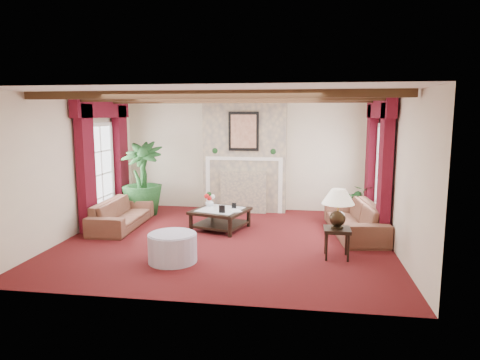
% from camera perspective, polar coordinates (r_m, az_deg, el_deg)
% --- Properties ---
extents(floor, '(6.00, 6.00, 0.00)m').
position_cam_1_polar(floor, '(8.17, -1.83, -7.96)').
color(floor, '#410B10').
rests_on(floor, ground).
extents(ceiling, '(6.00, 6.00, 0.00)m').
position_cam_1_polar(ceiling, '(7.83, -1.93, 11.32)').
color(ceiling, white).
rests_on(ceiling, floor).
extents(back_wall, '(6.00, 0.02, 2.70)m').
position_cam_1_polar(back_wall, '(10.59, 0.81, 3.35)').
color(back_wall, beige).
rests_on(back_wall, ground).
extents(left_wall, '(0.02, 5.50, 2.70)m').
position_cam_1_polar(left_wall, '(8.93, -21.19, 1.74)').
color(left_wall, beige).
rests_on(left_wall, ground).
extents(right_wall, '(0.02, 5.50, 2.70)m').
position_cam_1_polar(right_wall, '(7.92, 20.00, 0.98)').
color(right_wall, beige).
rests_on(right_wall, ground).
extents(ceiling_beams, '(6.00, 3.00, 0.12)m').
position_cam_1_polar(ceiling_beams, '(7.83, -1.92, 10.89)').
color(ceiling_beams, '#352211').
rests_on(ceiling_beams, ceiling).
extents(fireplace, '(2.00, 0.52, 2.70)m').
position_cam_1_polar(fireplace, '(10.35, 0.67, 10.71)').
color(fireplace, tan).
rests_on(fireplace, ground).
extents(french_door_left, '(0.10, 1.10, 2.16)m').
position_cam_1_polar(french_door_left, '(9.74, -18.38, 7.03)').
color(french_door_left, white).
rests_on(french_door_left, ground).
extents(french_door_right, '(0.10, 1.10, 2.16)m').
position_cam_1_polar(french_door_right, '(8.84, 18.80, 6.88)').
color(french_door_right, white).
rests_on(french_door_right, ground).
extents(curtains_left, '(0.20, 2.40, 2.55)m').
position_cam_1_polar(curtains_left, '(9.69, -17.91, 9.54)').
color(curtains_left, '#420813').
rests_on(curtains_left, ground).
extents(curtains_right, '(0.20, 2.40, 2.55)m').
position_cam_1_polar(curtains_right, '(8.82, 18.22, 9.64)').
color(curtains_right, '#420813').
rests_on(curtains_right, ground).
extents(sofa_left, '(1.98, 0.70, 0.76)m').
position_cam_1_polar(sofa_left, '(9.31, -15.53, -3.78)').
color(sofa_left, '#390F15').
rests_on(sofa_left, ground).
extents(sofa_right, '(2.28, 1.14, 0.83)m').
position_cam_1_polar(sofa_right, '(8.73, 15.06, -4.33)').
color(sofa_right, '#390F15').
rests_on(sofa_right, ground).
extents(potted_palm, '(1.00, 1.73, 0.96)m').
position_cam_1_polar(potted_palm, '(10.32, -12.85, -1.89)').
color(potted_palm, black).
rests_on(potted_palm, ground).
extents(small_plant, '(1.07, 1.12, 0.64)m').
position_cam_1_polar(small_plant, '(9.87, 15.48, -3.43)').
color(small_plant, black).
rests_on(small_plant, ground).
extents(coffee_table, '(1.26, 1.26, 0.41)m').
position_cam_1_polar(coffee_table, '(8.85, -2.63, -5.26)').
color(coffee_table, black).
rests_on(coffee_table, ground).
extents(side_table, '(0.52, 0.52, 0.50)m').
position_cam_1_polar(side_table, '(7.29, 12.76, -8.19)').
color(side_table, black).
rests_on(side_table, ground).
extents(ottoman, '(0.78, 0.78, 0.46)m').
position_cam_1_polar(ottoman, '(7.03, -8.99, -8.92)').
color(ottoman, '#A9A5BB').
rests_on(ottoman, ground).
extents(table_lamp, '(0.53, 0.53, 0.67)m').
position_cam_1_polar(table_lamp, '(7.14, 12.92, -3.68)').
color(table_lamp, black).
rests_on(table_lamp, side_table).
extents(flower_vase, '(0.31, 0.31, 0.17)m').
position_cam_1_polar(flower_vase, '(9.10, -4.09, -2.98)').
color(flower_vase, silver).
rests_on(flower_vase, coffee_table).
extents(book, '(0.21, 0.18, 0.26)m').
position_cam_1_polar(book, '(8.56, -1.18, -3.41)').
color(book, black).
rests_on(book, coffee_table).
extents(photo_frame_a, '(0.12, 0.02, 0.16)m').
position_cam_1_polar(photo_frame_a, '(8.45, -2.42, -3.92)').
color(photo_frame_a, black).
rests_on(photo_frame_a, coffee_table).
extents(photo_frame_b, '(0.10, 0.03, 0.12)m').
position_cam_1_polar(photo_frame_b, '(8.85, -0.81, -3.46)').
color(photo_frame_b, black).
rests_on(photo_frame_b, coffee_table).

